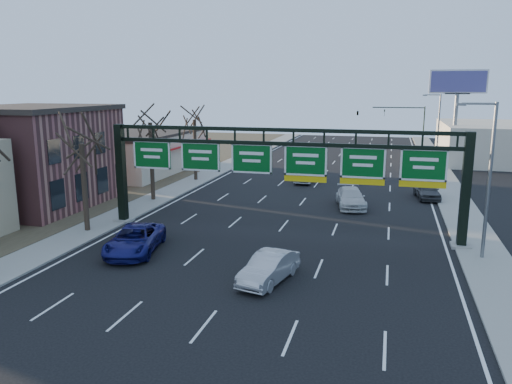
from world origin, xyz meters
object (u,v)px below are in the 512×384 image
(car_blue_suv, at_px, (135,239))
(car_white_wagon, at_px, (351,198))
(sign_gantry, at_px, (281,167))
(car_silver_sedan, at_px, (269,268))

(car_blue_suv, bearing_deg, car_white_wagon, 41.04)
(car_white_wagon, bearing_deg, sign_gantry, -124.60)
(car_blue_suv, bearing_deg, sign_gantry, 27.10)
(sign_gantry, xyz_separation_m, car_white_wagon, (4.02, 9.13, -3.85))
(car_blue_suv, xyz_separation_m, car_silver_sedan, (8.92, -2.45, -0.05))
(car_silver_sedan, bearing_deg, car_white_wagon, 94.40)
(car_blue_suv, height_order, car_white_wagon, car_blue_suv)
(sign_gantry, xyz_separation_m, car_silver_sedan, (1.30, -8.54, -3.89))
(sign_gantry, distance_m, car_white_wagon, 10.69)
(car_silver_sedan, relative_size, car_white_wagon, 0.84)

